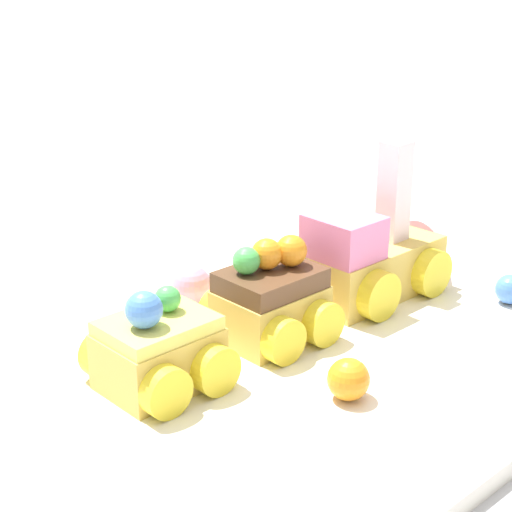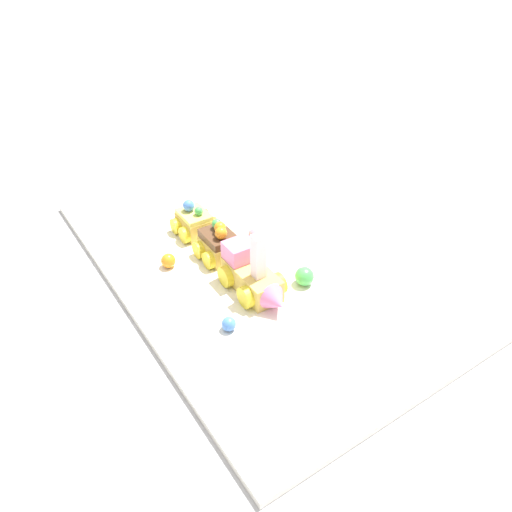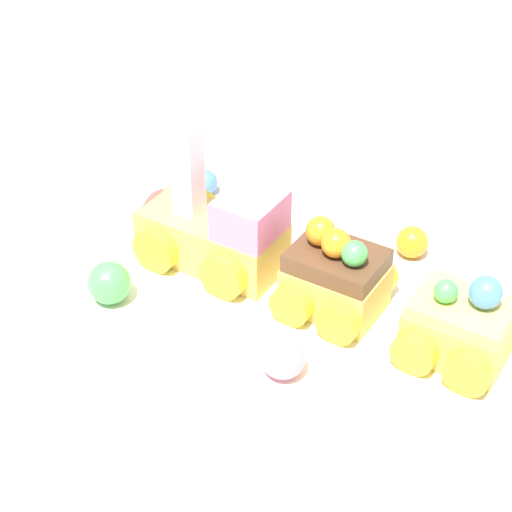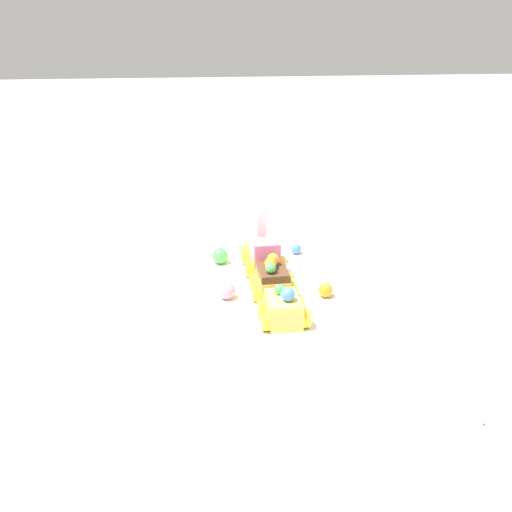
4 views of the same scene
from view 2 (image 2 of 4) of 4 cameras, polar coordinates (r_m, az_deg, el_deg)
ground_plane at (r=0.85m, az=-0.19°, el=-0.71°), size 10.00×10.00×0.00m
display_board at (r=0.84m, az=-0.19°, el=-0.38°), size 0.71×0.45×0.01m
cake_train_locomotive at (r=0.75m, az=-0.24°, el=-2.43°), size 0.13×0.07×0.11m
cake_car_chocolate at (r=0.83m, az=-4.24°, el=1.34°), size 0.06×0.07×0.07m
cake_car_lemon at (r=0.90m, az=-7.04°, el=3.85°), size 0.06×0.07×0.06m
gumball_green at (r=0.78m, az=5.55°, el=-2.31°), size 0.03×0.03×0.03m
gumball_pink at (r=0.87m, az=-0.00°, el=2.41°), size 0.03×0.03×0.03m
gumball_blue at (r=0.70m, az=-3.13°, el=-7.75°), size 0.02×0.02×0.02m
gumball_orange at (r=0.82m, az=-9.99°, el=-0.53°), size 0.02×0.02×0.02m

